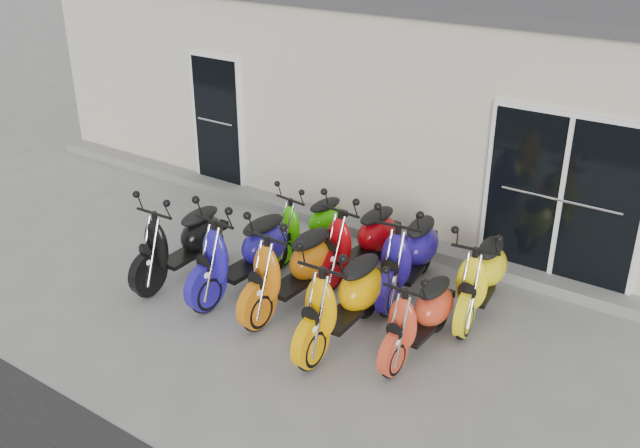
% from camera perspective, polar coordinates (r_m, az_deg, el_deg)
% --- Properties ---
extents(ground, '(80.00, 80.00, 0.00)m').
position_cam_1_polar(ground, '(9.22, -2.15, -5.52)').
color(ground, gray).
rests_on(ground, ground).
extents(building, '(14.00, 6.00, 3.20)m').
position_cam_1_polar(building, '(12.85, 12.07, 10.62)').
color(building, beige).
rests_on(building, ground).
extents(front_step, '(14.00, 0.40, 0.15)m').
position_cam_1_polar(front_step, '(10.67, 4.38, -0.63)').
color(front_step, gray).
rests_on(front_step, ground).
extents(door_left, '(1.07, 0.08, 2.22)m').
position_cam_1_polar(door_left, '(12.16, -8.21, 8.45)').
color(door_left, black).
rests_on(door_left, front_step).
extents(door_right, '(2.02, 0.08, 2.22)m').
position_cam_1_polar(door_right, '(9.40, 18.82, 2.28)').
color(door_right, black).
rests_on(door_right, front_step).
extents(scooter_front_black, '(0.73, 1.83, 1.34)m').
position_cam_1_polar(scooter_front_black, '(9.47, -11.15, -0.58)').
color(scooter_front_black, black).
rests_on(scooter_front_black, ground).
extents(scooter_front_blue, '(0.78, 1.94, 1.41)m').
position_cam_1_polar(scooter_front_blue, '(8.99, -6.31, -1.39)').
color(scooter_front_blue, '#1F1597').
rests_on(scooter_front_blue, ground).
extents(scooter_front_orange_a, '(0.72, 1.89, 1.39)m').
position_cam_1_polar(scooter_front_orange_a, '(8.60, -2.35, -2.65)').
color(scooter_front_orange_a, '#CF6C0E').
rests_on(scooter_front_orange_a, ground).
extents(scooter_front_orange_b, '(0.75, 1.90, 1.38)m').
position_cam_1_polar(scooter_front_orange_b, '(7.96, 1.81, -5.10)').
color(scooter_front_orange_b, '#FFAB00').
rests_on(scooter_front_orange_b, ground).
extents(scooter_front_red, '(0.59, 1.61, 1.18)m').
position_cam_1_polar(scooter_front_red, '(7.89, 7.99, -6.52)').
color(scooter_front_red, red).
rests_on(scooter_front_red, ground).
extents(scooter_back_green, '(0.76, 1.64, 1.17)m').
position_cam_1_polar(scooter_back_green, '(9.92, -0.90, 0.63)').
color(scooter_back_green, '#38C207').
rests_on(scooter_back_green, ground).
extents(scooter_back_red, '(0.80, 1.84, 1.32)m').
position_cam_1_polar(scooter_back_red, '(9.36, 3.18, -0.47)').
color(scooter_back_red, '#AE050C').
rests_on(scooter_back_red, ground).
extents(scooter_back_blue, '(0.92, 1.93, 1.37)m').
position_cam_1_polar(scooter_back_blue, '(8.99, 7.17, -1.60)').
color(scooter_back_blue, navy).
rests_on(scooter_back_blue, ground).
extents(scooter_back_yellow, '(0.88, 1.83, 1.30)m').
position_cam_1_polar(scooter_back_yellow, '(8.70, 12.83, -3.28)').
color(scooter_back_yellow, yellow).
rests_on(scooter_back_yellow, ground).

